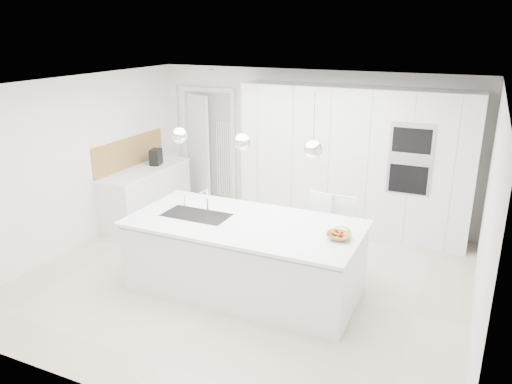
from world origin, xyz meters
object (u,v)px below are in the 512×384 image
at_px(espresso_machine, 156,157).
at_px(bar_stool_left, 316,235).
at_px(island_base, 243,258).
at_px(fruit_bowl, 339,236).
at_px(bar_stool_right, 340,239).

distance_m(espresso_machine, bar_stool_left, 3.39).
relative_size(island_base, bar_stool_left, 2.58).
relative_size(fruit_bowl, bar_stool_left, 0.25).
bearing_deg(island_base, fruit_bowl, 0.94).
bearing_deg(bar_stool_left, bar_stool_right, 22.11).
bearing_deg(bar_stool_right, espresso_machine, 162.40).
height_order(island_base, espresso_machine, espresso_machine).
bearing_deg(espresso_machine, fruit_bowl, -41.16).
bearing_deg(fruit_bowl, bar_stool_right, 102.89).
distance_m(bar_stool_left, bar_stool_right, 0.32).
distance_m(island_base, bar_stool_right, 1.31).
bearing_deg(island_base, espresso_machine, 144.61).
distance_m(island_base, bar_stool_left, 1.06).
relative_size(espresso_machine, bar_stool_left, 0.25).
bearing_deg(fruit_bowl, island_base, -179.06).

